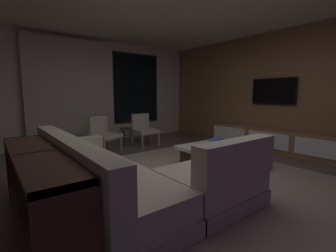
# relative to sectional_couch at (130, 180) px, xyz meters

# --- Properties ---
(floor) EXTENTS (9.20, 9.20, 0.00)m
(floor) POSITION_rel_sectional_couch_xyz_m (1.00, 0.20, -0.29)
(floor) COLOR #564C44
(back_wall_with_window) EXTENTS (6.60, 0.30, 2.70)m
(back_wall_with_window) POSITION_rel_sectional_couch_xyz_m (0.94, 3.82, 1.05)
(back_wall_with_window) COLOR beige
(back_wall_with_window) RESTS_ON floor
(media_wall) EXTENTS (0.12, 7.80, 2.70)m
(media_wall) POSITION_rel_sectional_couch_xyz_m (4.06, 0.20, 1.06)
(media_wall) COLOR #8E6642
(media_wall) RESTS_ON floor
(area_rug) EXTENTS (3.20, 3.80, 0.01)m
(area_rug) POSITION_rel_sectional_couch_xyz_m (1.35, 0.10, -0.28)
(area_rug) COLOR gray
(area_rug) RESTS_ON floor
(sectional_couch) EXTENTS (1.98, 2.50, 0.82)m
(sectional_couch) POSITION_rel_sectional_couch_xyz_m (0.00, 0.00, 0.00)
(sectional_couch) COLOR #A49C8C
(sectional_couch) RESTS_ON floor
(coffee_table) EXTENTS (1.16, 1.16, 0.36)m
(coffee_table) POSITION_rel_sectional_couch_xyz_m (1.95, 0.30, -0.10)
(coffee_table) COLOR #482B22
(coffee_table) RESTS_ON floor
(book_stack_on_coffee_table) EXTENTS (0.27, 0.22, 0.10)m
(book_stack_on_coffee_table) POSITION_rel_sectional_couch_xyz_m (2.09, 0.48, 0.12)
(book_stack_on_coffee_table) COLOR teal
(book_stack_on_coffee_table) RESTS_ON coffee_table
(accent_chair_near_window) EXTENTS (0.54, 0.56, 0.78)m
(accent_chair_near_window) POSITION_rel_sectional_couch_xyz_m (1.88, 2.71, 0.14)
(accent_chair_near_window) COLOR #B2ADA0
(accent_chair_near_window) RESTS_ON floor
(accent_chair_by_curtain) EXTENTS (0.68, 0.69, 0.78)m
(accent_chair_by_curtain) POSITION_rel_sectional_couch_xyz_m (0.79, 2.70, 0.14)
(accent_chair_by_curtain) COLOR #B2ADA0
(accent_chair_by_curtain) RESTS_ON floor
(side_stool) EXTENTS (0.32, 0.32, 0.46)m
(side_stool) POSITION_rel_sectional_couch_xyz_m (1.40, 2.76, 0.08)
(side_stool) COLOR #333338
(side_stool) RESTS_ON floor
(media_console) EXTENTS (0.46, 3.10, 0.52)m
(media_console) POSITION_rel_sectional_couch_xyz_m (3.78, 0.25, -0.04)
(media_console) COLOR #8E6642
(media_console) RESTS_ON floor
(mounted_tv) EXTENTS (0.05, 1.03, 0.59)m
(mounted_tv) POSITION_rel_sectional_couch_xyz_m (3.96, 0.45, 1.06)
(mounted_tv) COLOR black
(console_table_behind_couch) EXTENTS (0.40, 2.10, 0.74)m
(console_table_behind_couch) POSITION_rel_sectional_couch_xyz_m (-0.91, 0.13, 0.13)
(console_table_behind_couch) COLOR #482B22
(console_table_behind_couch) RESTS_ON floor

